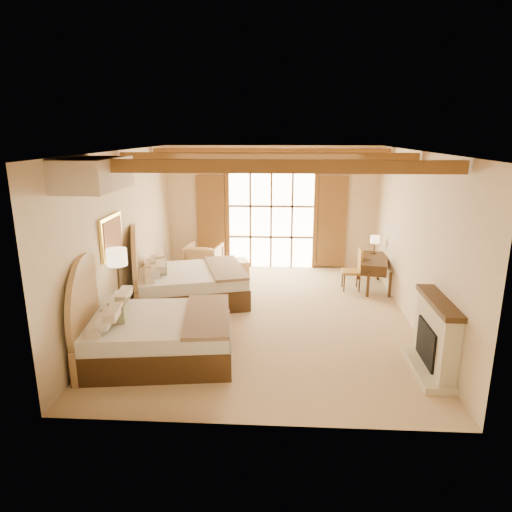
# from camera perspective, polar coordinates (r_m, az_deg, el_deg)

# --- Properties ---
(floor) EXTENTS (7.00, 7.00, 0.00)m
(floor) POSITION_cam_1_polar(r_m,az_deg,el_deg) (9.13, 1.28, -7.49)
(floor) COLOR #CFB689
(floor) RESTS_ON ground
(wall_back) EXTENTS (5.50, 0.00, 5.50)m
(wall_back) POSITION_cam_1_polar(r_m,az_deg,el_deg) (12.07, 1.93, 6.04)
(wall_back) COLOR beige
(wall_back) RESTS_ON ground
(wall_left) EXTENTS (0.00, 7.00, 7.00)m
(wall_left) POSITION_cam_1_polar(r_m,az_deg,el_deg) (9.15, -16.15, 2.47)
(wall_left) COLOR beige
(wall_left) RESTS_ON ground
(wall_right) EXTENTS (0.00, 7.00, 7.00)m
(wall_right) POSITION_cam_1_polar(r_m,az_deg,el_deg) (8.98, 19.18, 1.99)
(wall_right) COLOR beige
(wall_right) RESTS_ON ground
(ceiling) EXTENTS (7.00, 7.00, 0.00)m
(ceiling) POSITION_cam_1_polar(r_m,az_deg,el_deg) (8.43, 1.41, 13.01)
(ceiling) COLOR #B3733E
(ceiling) RESTS_ON ground
(ceiling_beams) EXTENTS (5.39, 4.60, 0.18)m
(ceiling_beams) POSITION_cam_1_polar(r_m,az_deg,el_deg) (8.43, 1.41, 12.20)
(ceiling_beams) COLOR brown
(ceiling_beams) RESTS_ON ceiling
(french_doors) EXTENTS (3.95, 0.08, 2.60)m
(french_doors) POSITION_cam_1_polar(r_m,az_deg,el_deg) (12.07, 1.90, 4.36)
(french_doors) COLOR white
(french_doors) RESTS_ON ground
(fireplace) EXTENTS (0.46, 1.40, 1.16)m
(fireplace) POSITION_cam_1_polar(r_m,az_deg,el_deg) (7.46, 21.40, -9.73)
(fireplace) COLOR #C1B994
(fireplace) RESTS_ON ground
(painting) EXTENTS (0.06, 0.95, 0.75)m
(painting) POSITION_cam_1_polar(r_m,az_deg,el_deg) (8.41, -17.58, 2.33)
(painting) COLOR #E2C251
(painting) RESTS_ON wall_left
(canopy_valance) EXTENTS (0.70, 1.40, 0.45)m
(canopy_valance) POSITION_cam_1_polar(r_m,az_deg,el_deg) (6.98, -19.61, 9.64)
(canopy_valance) COLOR #F8E2C4
(canopy_valance) RESTS_ON ceiling
(bed_near) EXTENTS (2.51, 2.01, 1.51)m
(bed_near) POSITION_cam_1_polar(r_m,az_deg,el_deg) (7.58, -13.33, -9.07)
(bed_near) COLOR #3F2513
(bed_near) RESTS_ON floor
(bed_far) EXTENTS (2.76, 2.31, 1.52)m
(bed_far) POSITION_cam_1_polar(r_m,az_deg,el_deg) (9.85, -9.26, -3.12)
(bed_far) COLOR #3F2513
(bed_far) RESTS_ON floor
(nightstand) EXTENTS (0.55, 0.55, 0.60)m
(nightstand) POSITION_cam_1_polar(r_m,az_deg,el_deg) (8.52, -15.96, -7.63)
(nightstand) COLOR #3F2513
(nightstand) RESTS_ON floor
(floor_lamp) EXTENTS (0.34, 0.34, 1.63)m
(floor_lamp) POSITION_cam_1_polar(r_m,az_deg,el_deg) (8.08, -16.97, -0.82)
(floor_lamp) COLOR #392A1C
(floor_lamp) RESTS_ON floor
(armchair) EXTENTS (0.96, 0.98, 0.79)m
(armchair) POSITION_cam_1_polar(r_m,az_deg,el_deg) (11.69, -6.55, -0.40)
(armchair) COLOR tan
(armchair) RESTS_ON floor
(ottoman) EXTENTS (0.68, 0.68, 0.40)m
(ottoman) POSITION_cam_1_polar(r_m,az_deg,el_deg) (11.57, -2.41, -1.49)
(ottoman) COLOR tan
(ottoman) RESTS_ON floor
(desk) EXTENTS (0.84, 1.43, 0.72)m
(desk) POSITION_cam_1_polar(r_m,az_deg,el_deg) (10.94, 14.51, -1.95)
(desk) COLOR #3F2513
(desk) RESTS_ON floor
(desk_chair) EXTENTS (0.43, 0.43, 0.97)m
(desk_chair) POSITION_cam_1_polar(r_m,az_deg,el_deg) (10.74, 11.91, -2.57)
(desk_chair) COLOR #A16C30
(desk_chair) RESTS_ON floor
(desk_lamp) EXTENTS (0.22, 0.22, 0.43)m
(desk_lamp) POSITION_cam_1_polar(r_m,az_deg,el_deg) (11.19, 14.64, 1.93)
(desk_lamp) COLOR #392A1C
(desk_lamp) RESTS_ON desk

